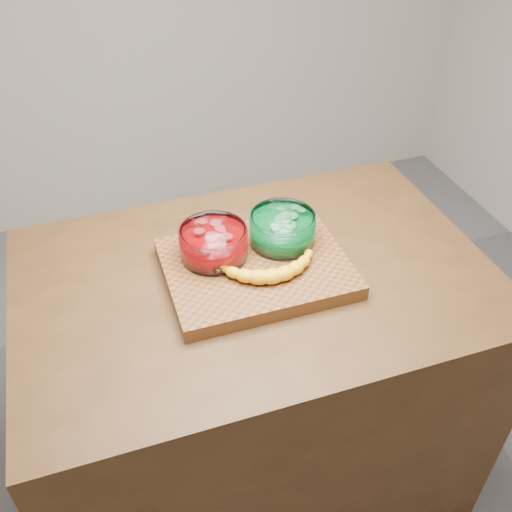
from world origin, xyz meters
name	(u,v)px	position (x,y,z in m)	size (l,w,h in m)	color
ground	(256,466)	(0.00, 0.00, 0.00)	(3.50, 3.50, 0.00)	#5C5C61
counter	(256,386)	(0.00, 0.00, 0.45)	(1.20, 0.80, 0.90)	#462B15
cutting_board	(256,268)	(0.00, 0.00, 0.92)	(0.45, 0.35, 0.04)	brown
bowl_red	(214,243)	(-0.09, 0.06, 0.98)	(0.17, 0.17, 0.08)	white
bowl_green	(282,229)	(0.09, 0.06, 0.98)	(0.17, 0.17, 0.08)	white
banana	(270,267)	(0.02, -0.05, 0.96)	(0.28, 0.13, 0.04)	#F2AF15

